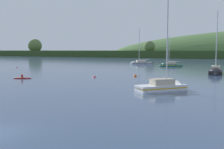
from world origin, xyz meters
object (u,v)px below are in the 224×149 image
object	(u,v)px
sailboat_midwater_white	(166,88)
canoe_with_paddler	(22,78)
mooring_buoy_midchannel	(94,77)
mooring_buoy_off_fishing_boat	(135,76)
mooring_buoy_foreground	(17,67)
sailboat_near_mooring	(168,65)
sailboat_far_left	(216,72)
sailboat_outer_reach	(139,64)

from	to	relation	value
sailboat_midwater_white	canoe_with_paddler	xyz separation A→B (m)	(-26.81, 0.07, -0.14)
mooring_buoy_midchannel	mooring_buoy_off_fishing_boat	size ratio (longest dim) A/B	0.95
canoe_with_paddler	mooring_buoy_foreground	distance (m)	32.92
mooring_buoy_midchannel	sailboat_near_mooring	bearing A→B (deg)	88.28
mooring_buoy_foreground	sailboat_far_left	bearing A→B (deg)	6.79
mooring_buoy_midchannel	mooring_buoy_off_fishing_boat	xyz separation A→B (m)	(5.79, 5.58, -0.00)
sailboat_midwater_white	mooring_buoy_midchannel	distance (m)	18.94
sailboat_near_mooring	canoe_with_paddler	bearing A→B (deg)	68.54
mooring_buoy_midchannel	mooring_buoy_off_fishing_boat	distance (m)	8.04
sailboat_near_mooring	mooring_buoy_midchannel	world-z (taller)	sailboat_near_mooring
mooring_buoy_off_fishing_boat	sailboat_near_mooring	bearing A→B (deg)	97.81
sailboat_far_left	sailboat_outer_reach	xyz separation A→B (m)	(-31.17, 28.99, -0.22)
sailboat_midwater_white	mooring_buoy_foreground	world-z (taller)	sailboat_midwater_white
sailboat_near_mooring	canoe_with_paddler	size ratio (longest dim) A/B	3.13
sailboat_near_mooring	sailboat_far_left	size ratio (longest dim) A/B	0.74
mooring_buoy_midchannel	mooring_buoy_off_fishing_boat	world-z (taller)	mooring_buoy_off_fishing_boat
sailboat_outer_reach	mooring_buoy_foreground	world-z (taller)	sailboat_outer_reach
sailboat_far_left	mooring_buoy_midchannel	size ratio (longest dim) A/B	19.84
sailboat_far_left	mooring_buoy_foreground	bearing A→B (deg)	-91.40
sailboat_midwater_white	mooring_buoy_off_fishing_boat	bearing A→B (deg)	76.05
sailboat_midwater_white	sailboat_far_left	bearing A→B (deg)	34.43
canoe_with_paddler	mooring_buoy_midchannel	world-z (taller)	canoe_with_paddler
sailboat_near_mooring	sailboat_far_left	world-z (taller)	sailboat_far_left
sailboat_midwater_white	canoe_with_paddler	world-z (taller)	sailboat_midwater_white
sailboat_far_left	mooring_buoy_off_fishing_boat	size ratio (longest dim) A/B	18.81
sailboat_near_mooring	sailboat_far_left	distance (m)	27.12
sailboat_far_left	sailboat_outer_reach	bearing A→B (deg)	-141.12
sailboat_outer_reach	canoe_with_paddler	size ratio (longest dim) A/B	4.18
sailboat_far_left	mooring_buoy_foreground	size ratio (longest dim) A/B	25.93
sailboat_midwater_white	mooring_buoy_off_fishing_boat	world-z (taller)	sailboat_midwater_white
mooring_buoy_off_fishing_boat	sailboat_midwater_white	bearing A→B (deg)	-51.66
mooring_buoy_foreground	mooring_buoy_off_fishing_boat	world-z (taller)	mooring_buoy_off_fishing_boat
sailboat_midwater_white	sailboat_near_mooring	bearing A→B (deg)	55.98
sailboat_midwater_white	mooring_buoy_off_fishing_boat	xyz separation A→B (m)	(-11.13, 14.08, -0.25)
mooring_buoy_foreground	canoe_with_paddler	bearing A→B (deg)	-38.03
sailboat_outer_reach	mooring_buoy_foreground	distance (m)	42.33
sailboat_outer_reach	mooring_buoy_midchannel	world-z (taller)	sailboat_outer_reach
sailboat_far_left	canoe_with_paddler	xyz separation A→B (m)	(-28.35, -26.74, -0.29)
sailboat_outer_reach	mooring_buoy_foreground	xyz separation A→B (m)	(-23.11, -35.46, -0.17)
sailboat_near_mooring	mooring_buoy_off_fishing_boat	size ratio (longest dim) A/B	13.95
sailboat_near_mooring	sailboat_midwater_white	size ratio (longest dim) A/B	0.87
sailboat_far_left	canoe_with_paddler	world-z (taller)	sailboat_far_left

